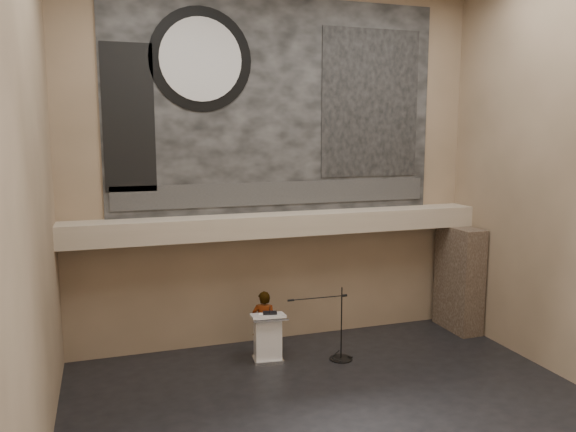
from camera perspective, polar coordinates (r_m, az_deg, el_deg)
name	(u,v)px	position (r m, az deg, el deg)	size (l,w,h in m)	color
floor	(342,412)	(10.98, 5.56, -19.23)	(10.00, 10.00, 0.00)	black
wall_back	(278,168)	(13.49, -1.07, 4.89)	(10.00, 0.02, 8.50)	#7A664D
wall_front	(501,214)	(6.34, 20.85, 0.21)	(10.00, 0.02, 8.50)	#7A664D
wall_left	(30,192)	(8.96, -24.72, 2.27)	(0.02, 8.00, 8.50)	#7A664D
wall_right	(575,175)	(12.65, 27.11, 3.72)	(0.02, 8.00, 8.50)	#7A664D
soffit	(283,224)	(13.26, -0.54, -0.82)	(10.00, 0.80, 0.50)	tan
sprinkler_left	(216,240)	(12.87, -7.28, -2.45)	(0.04, 0.04, 0.06)	#B2893D
sprinkler_right	(357,232)	(13.95, 6.98, -1.59)	(0.04, 0.04, 0.06)	#B2893D
banner	(278,106)	(13.45, -1.05, 11.06)	(8.00, 0.05, 5.00)	black
banner_text_strip	(278,193)	(13.48, -0.97, 2.33)	(7.76, 0.02, 0.55)	#2D2D2D
banner_clock_rim	(201,59)	(13.07, -8.85, 15.44)	(2.30, 2.30, 0.02)	black
banner_clock_face	(201,59)	(13.05, -8.83, 15.45)	(1.84, 1.84, 0.02)	silver
banner_building_print	(371,104)	(14.31, 8.40, 11.22)	(2.60, 0.02, 3.60)	black
banner_brick_print	(129,118)	(12.81, -15.88, 9.53)	(1.10, 0.02, 3.20)	black
stone_pier	(459,279)	(15.26, 16.98, -6.09)	(0.60, 1.40, 2.70)	#3E3026
lectern	(268,338)	(12.84, -2.07, -12.25)	(0.79, 0.60, 1.14)	silver
binder	(270,313)	(12.66, -1.85, -9.84)	(0.31, 0.25, 0.04)	black
papers	(264,315)	(12.58, -2.49, -10.03)	(0.22, 0.30, 0.01)	white
speaker_person	(264,324)	(13.06, -2.44, -10.87)	(0.56, 0.37, 1.53)	beige
mic_stand	(339,349)	(13.08, 5.22, -13.28)	(1.52, 0.52, 1.68)	black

